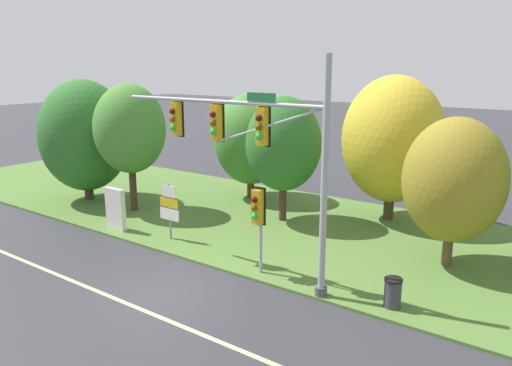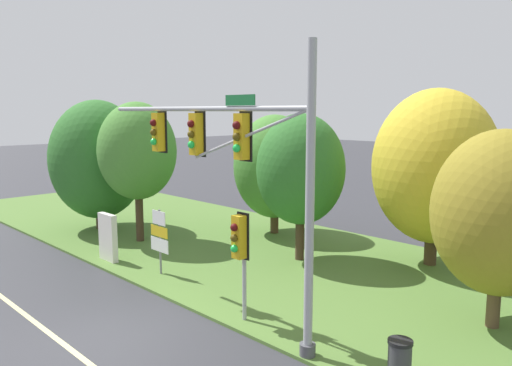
# 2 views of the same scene
# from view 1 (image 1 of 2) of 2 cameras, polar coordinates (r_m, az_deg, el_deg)

# --- Properties ---
(ground_plane) EXTENTS (160.00, 160.00, 0.00)m
(ground_plane) POSITION_cam_1_polar(r_m,az_deg,el_deg) (17.32, -11.13, -12.02)
(ground_plane) COLOR #333338
(lane_stripe) EXTENTS (36.00, 0.16, 0.01)m
(lane_stripe) POSITION_cam_1_polar(r_m,az_deg,el_deg) (16.61, -14.22, -13.33)
(lane_stripe) COLOR beige
(lane_stripe) RESTS_ON ground
(grass_verge) EXTENTS (48.00, 11.50, 0.10)m
(grass_verge) POSITION_cam_1_polar(r_m,az_deg,el_deg) (23.25, 3.87, -4.93)
(grass_verge) COLOR #517533
(grass_verge) RESTS_ON ground
(traffic_signal_mast) EXTENTS (8.78, 0.49, 7.59)m
(traffic_signal_mast) POSITION_cam_1_polar(r_m,az_deg,el_deg) (16.57, -0.21, 4.55)
(traffic_signal_mast) COLOR #9EA0A5
(traffic_signal_mast) RESTS_ON grass_verge
(pedestrian_signal_near_kerb) EXTENTS (0.46, 0.55, 3.15)m
(pedestrian_signal_near_kerb) POSITION_cam_1_polar(r_m,az_deg,el_deg) (17.26, 0.23, -3.34)
(pedestrian_signal_near_kerb) COLOR #9EA0A5
(pedestrian_signal_near_kerb) RESTS_ON grass_verge
(route_sign_post) EXTENTS (1.08, 0.08, 2.41)m
(route_sign_post) POSITION_cam_1_polar(r_m,az_deg,el_deg) (21.28, -9.89, -2.62)
(route_sign_post) COLOR slate
(route_sign_post) RESTS_ON grass_verge
(tree_nearest_road) EXTENTS (4.76, 4.76, 6.51)m
(tree_nearest_road) POSITION_cam_1_polar(r_m,az_deg,el_deg) (28.34, -19.00, 5.13)
(tree_nearest_road) COLOR #423021
(tree_nearest_road) RESTS_ON grass_verge
(tree_left_of_mast) EXTENTS (3.53, 3.53, 6.37)m
(tree_left_of_mast) POSITION_cam_1_polar(r_m,az_deg,el_deg) (25.47, -14.24, 6.00)
(tree_left_of_mast) COLOR #423021
(tree_left_of_mast) RESTS_ON grass_verge
(tree_behind_signpost) EXTENTS (4.00, 4.00, 5.79)m
(tree_behind_signpost) POSITION_cam_1_polar(r_m,az_deg,el_deg) (27.33, -0.63, 5.05)
(tree_behind_signpost) COLOR #4C3823
(tree_behind_signpost) RESTS_ON grass_verge
(tree_mid_verge) EXTENTS (3.52, 3.52, 5.87)m
(tree_mid_verge) POSITION_cam_1_polar(r_m,az_deg,el_deg) (23.13, 3.16, 4.45)
(tree_mid_verge) COLOR #423021
(tree_mid_verge) RESTS_ON grass_verge
(tree_tall_centre) EXTENTS (4.73, 4.73, 6.81)m
(tree_tall_centre) POSITION_cam_1_polar(r_m,az_deg,el_deg) (24.09, 15.38, 4.80)
(tree_tall_centre) COLOR #4C3823
(tree_tall_centre) RESTS_ON grass_verge
(tree_right_far) EXTENTS (3.62, 3.62, 5.50)m
(tree_right_far) POSITION_cam_1_polar(r_m,az_deg,el_deg) (19.14, 21.69, 0.28)
(tree_right_far) COLOR brown
(tree_right_far) RESTS_ON grass_verge
(info_kiosk) EXTENTS (1.10, 0.24, 1.90)m
(info_kiosk) POSITION_cam_1_polar(r_m,az_deg,el_deg) (23.19, -15.76, -2.90)
(info_kiosk) COLOR silver
(info_kiosk) RESTS_ON grass_verge
(trash_bin) EXTENTS (0.56, 0.56, 0.93)m
(trash_bin) POSITION_cam_1_polar(r_m,az_deg,el_deg) (16.15, 15.36, -11.97)
(trash_bin) COLOR #38383D
(trash_bin) RESTS_ON grass_verge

